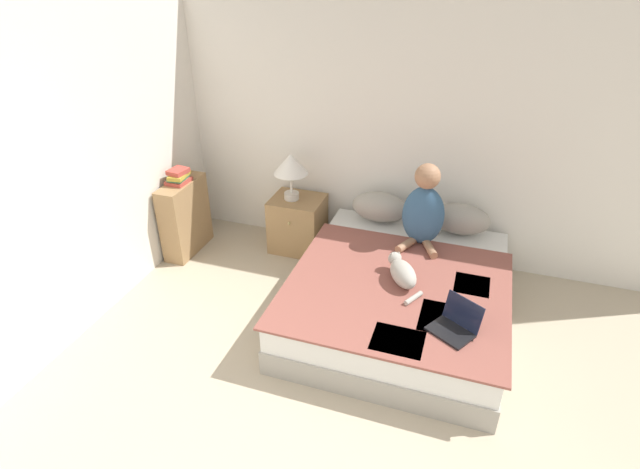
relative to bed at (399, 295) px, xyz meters
The scene contains 12 objects.
wall_back 1.52m from the bed, 94.64° to the left, with size 5.67×0.05×2.55m.
wall_side 2.78m from the bed, 162.48° to the right, with size 0.05×4.67×2.55m.
bed is the anchor object (origin of this frame).
pillow_near 1.00m from the bed, 114.17° to the left, with size 0.55×0.29×0.29m.
pillow_far 1.00m from the bed, 65.92° to the left, with size 0.55×0.29×0.29m.
person_sitting 0.78m from the bed, 82.97° to the left, with size 0.37×0.37×0.76m.
cat_tabby 0.33m from the bed, 79.17° to the right, with size 0.35×0.50×0.18m.
laptop_open 0.79m from the bed, 50.08° to the right, with size 0.38×0.37×0.22m.
nightstand 1.45m from the bed, 147.10° to the left, with size 0.52×0.47×0.57m.
table_lamp 1.64m from the bed, 148.75° to the left, with size 0.34×0.34×0.48m.
bookshelf 2.32m from the bed, behind, with size 0.22×0.61×0.77m.
book_stack_top 2.40m from the bed, behind, with size 0.19×0.25×0.14m.
Camera 1 is at (0.53, -0.81, 2.78)m, focal length 28.00 mm.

